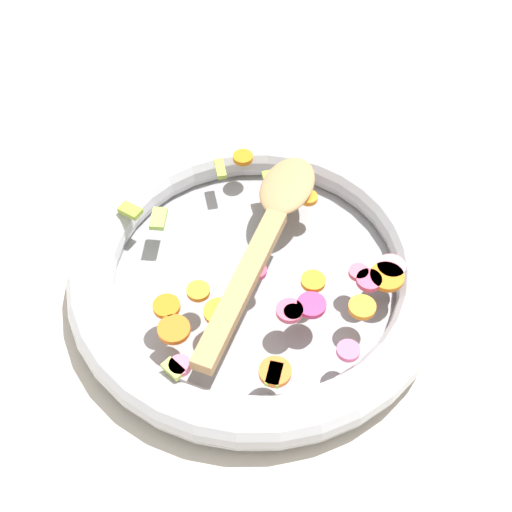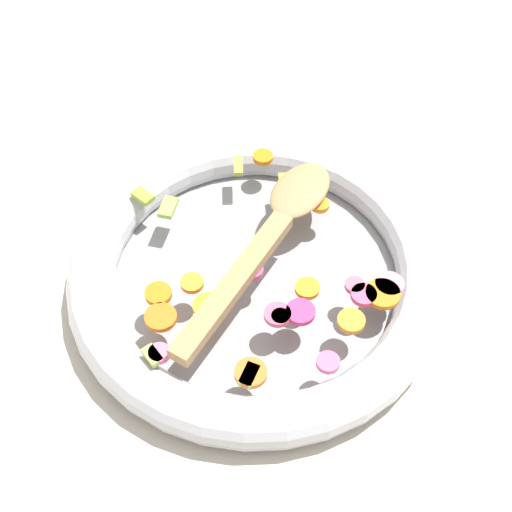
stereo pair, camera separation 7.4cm
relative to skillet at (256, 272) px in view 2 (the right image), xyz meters
The scene contains 4 objects.
ground_plane 0.02m from the skillet, ahead, with size 4.00×4.00×0.00m, color beige.
skillet is the anchor object (origin of this frame).
chopped_vegetables 0.05m from the skillet, 127.61° to the right, with size 0.31×0.32×0.01m.
wooden_spoon 0.05m from the skillet, ahead, with size 0.29×0.06×0.01m.
Camera 2 is at (-0.41, -0.20, 0.63)m, focal length 50.00 mm.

